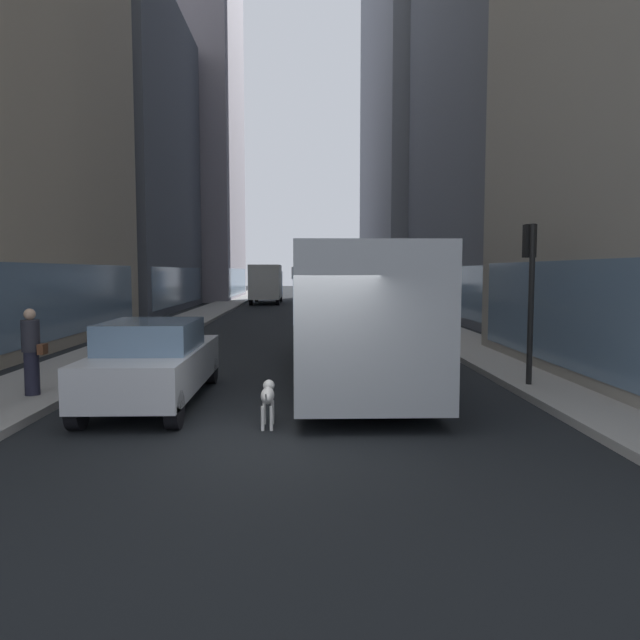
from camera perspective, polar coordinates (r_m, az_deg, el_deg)
name	(u,v)px	position (r m, az deg, el deg)	size (l,w,h in m)	color
ground_plane	(302,306)	(44.03, -1.78, 1.36)	(120.00, 120.00, 0.00)	black
sidewalk_left	(224,305)	(44.40, -9.16, 1.43)	(2.40, 110.00, 0.15)	gray
sidewalk_right	(378,305)	(44.39, 5.60, 1.47)	(2.40, 110.00, 0.15)	gray
building_left_mid	(115,158)	(41.52, -19.04, 14.50)	(8.04, 16.64, 19.64)	#4C515B
building_left_far	(170,131)	(58.32, -14.14, 17.17)	(11.99, 15.21, 30.59)	slate
building_right_far	(432,89)	(58.89, 10.67, 20.91)	(10.78, 23.83, 38.18)	slate
transit_bus	(348,303)	(14.77, 2.72, 1.66)	(2.78, 11.53, 3.05)	#999EA3
car_white_van	(319,297)	(39.90, -0.07, 2.21)	(1.90, 4.69, 1.62)	silver
car_grey_wagon	(338,294)	(45.21, 1.77, 2.49)	(1.72, 4.31, 1.62)	slate
car_silver_sedan	(154,361)	(11.93, -15.59, -3.83)	(1.78, 4.78, 1.62)	#B7BABF
box_truck	(266,282)	(47.59, -5.16, 3.60)	(2.30, 7.50, 3.05)	#19519E
dalmatian_dog	(268,396)	(9.91, -5.02, -7.24)	(0.22, 0.96, 0.72)	white
pedestrian_with_handbag	(32,351)	(12.84, -25.92, -2.69)	(0.45, 0.34, 1.69)	#1E1E2D
traffic_light_near	(530,277)	(13.41, 19.50, 3.91)	(0.24, 0.41, 3.40)	black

